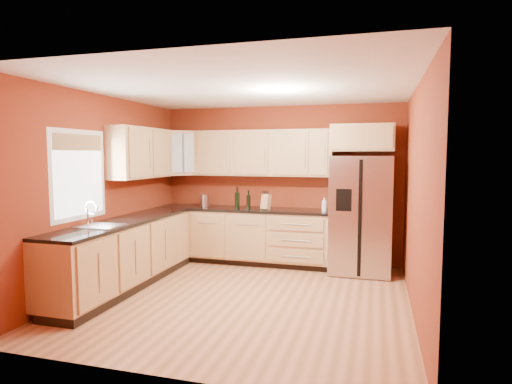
# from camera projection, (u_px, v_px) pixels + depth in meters

# --- Properties ---
(floor) EXTENTS (4.00, 4.00, 0.00)m
(floor) POSITION_uv_depth(u_px,v_px,m) (244.00, 298.00, 5.37)
(floor) COLOR #9E653D
(floor) RESTS_ON ground
(ceiling) EXTENTS (4.00, 4.00, 0.00)m
(ceiling) POSITION_uv_depth(u_px,v_px,m) (243.00, 88.00, 5.14)
(ceiling) COLOR silver
(ceiling) RESTS_ON wall_back
(wall_back) EXTENTS (4.00, 0.04, 2.60)m
(wall_back) POSITION_uv_depth(u_px,v_px,m) (279.00, 184.00, 7.17)
(wall_back) COLOR maroon
(wall_back) RESTS_ON floor
(wall_front) EXTENTS (4.00, 0.04, 2.60)m
(wall_front) POSITION_uv_depth(u_px,v_px,m) (167.00, 219.00, 3.34)
(wall_front) COLOR maroon
(wall_front) RESTS_ON floor
(wall_left) EXTENTS (0.04, 4.00, 2.60)m
(wall_left) POSITION_uv_depth(u_px,v_px,m) (103.00, 192.00, 5.80)
(wall_left) COLOR maroon
(wall_left) RESTS_ON floor
(wall_right) EXTENTS (0.04, 4.00, 2.60)m
(wall_right) POSITION_uv_depth(u_px,v_px,m) (416.00, 200.00, 4.71)
(wall_right) COLOR maroon
(wall_right) RESTS_ON floor
(base_cabinets_back) EXTENTS (2.90, 0.60, 0.88)m
(base_cabinets_back) POSITION_uv_depth(u_px,v_px,m) (243.00, 237.00, 7.11)
(base_cabinets_back) COLOR #A58650
(base_cabinets_back) RESTS_ON floor
(base_cabinets_left) EXTENTS (0.60, 2.80, 0.88)m
(base_cabinets_left) POSITION_uv_depth(u_px,v_px,m) (124.00, 255.00, 5.79)
(base_cabinets_left) COLOR #A58650
(base_cabinets_left) RESTS_ON floor
(countertop_back) EXTENTS (2.90, 0.62, 0.04)m
(countertop_back) POSITION_uv_depth(u_px,v_px,m) (243.00, 209.00, 7.06)
(countertop_back) COLOR black
(countertop_back) RESTS_ON base_cabinets_back
(countertop_left) EXTENTS (0.62, 2.80, 0.04)m
(countertop_left) POSITION_uv_depth(u_px,v_px,m) (124.00, 222.00, 5.75)
(countertop_left) COLOR black
(countertop_left) RESTS_ON base_cabinets_left
(upper_cabinets_back) EXTENTS (2.30, 0.33, 0.75)m
(upper_cabinets_back) POSITION_uv_depth(u_px,v_px,m) (262.00, 153.00, 7.04)
(upper_cabinets_back) COLOR #A58650
(upper_cabinets_back) RESTS_ON wall_back
(upper_cabinets_left) EXTENTS (0.33, 1.35, 0.75)m
(upper_cabinets_left) POSITION_uv_depth(u_px,v_px,m) (141.00, 153.00, 6.40)
(upper_cabinets_left) COLOR #A58650
(upper_cabinets_left) RESTS_ON wall_left
(corner_upper_cabinet) EXTENTS (0.67, 0.67, 0.75)m
(corner_upper_cabinet) POSITION_uv_depth(u_px,v_px,m) (179.00, 153.00, 7.26)
(corner_upper_cabinet) COLOR #A58650
(corner_upper_cabinet) RESTS_ON wall_back
(over_fridge_cabinet) EXTENTS (0.92, 0.60, 0.40)m
(over_fridge_cabinet) POSITION_uv_depth(u_px,v_px,m) (362.00, 138.00, 6.45)
(over_fridge_cabinet) COLOR #A58650
(over_fridge_cabinet) RESTS_ON wall_back
(refrigerator) EXTENTS (0.90, 0.75, 1.78)m
(refrigerator) POSITION_uv_depth(u_px,v_px,m) (361.00, 215.00, 6.48)
(refrigerator) COLOR #B0B0B4
(refrigerator) RESTS_ON floor
(window) EXTENTS (0.03, 0.90, 1.00)m
(window) POSITION_uv_depth(u_px,v_px,m) (79.00, 175.00, 5.29)
(window) COLOR white
(window) RESTS_ON wall_left
(sink_faucet) EXTENTS (0.50, 0.42, 0.30)m
(sink_faucet) POSITION_uv_depth(u_px,v_px,m) (101.00, 214.00, 5.25)
(sink_faucet) COLOR white
(sink_faucet) RESTS_ON countertop_left
(canister_left) EXTENTS (0.15, 0.15, 0.19)m
(canister_left) POSITION_uv_depth(u_px,v_px,m) (206.00, 201.00, 7.29)
(canister_left) COLOR #B0B0B4
(canister_left) RESTS_ON countertop_back
(canister_right) EXTENTS (0.15, 0.15, 0.20)m
(canister_right) POSITION_uv_depth(u_px,v_px,m) (204.00, 200.00, 7.28)
(canister_right) COLOR #B0B0B4
(canister_right) RESTS_ON countertop_back
(wine_bottle_a) EXTENTS (0.07, 0.07, 0.30)m
(wine_bottle_a) POSITION_uv_depth(u_px,v_px,m) (248.00, 199.00, 7.04)
(wine_bottle_a) COLOR black
(wine_bottle_a) RESTS_ON countertop_back
(wine_bottle_b) EXTENTS (0.09, 0.09, 0.36)m
(wine_bottle_b) POSITION_uv_depth(u_px,v_px,m) (237.00, 197.00, 6.99)
(wine_bottle_b) COLOR black
(wine_bottle_b) RESTS_ON countertop_back
(knife_block) EXTENTS (0.15, 0.15, 0.24)m
(knife_block) POSITION_uv_depth(u_px,v_px,m) (266.00, 202.00, 6.86)
(knife_block) COLOR tan
(knife_block) RESTS_ON countertop_back
(soap_dispenser) EXTENTS (0.09, 0.09, 0.21)m
(soap_dispenser) POSITION_uv_depth(u_px,v_px,m) (324.00, 204.00, 6.65)
(soap_dispenser) COLOR white
(soap_dispenser) RESTS_ON countertop_back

